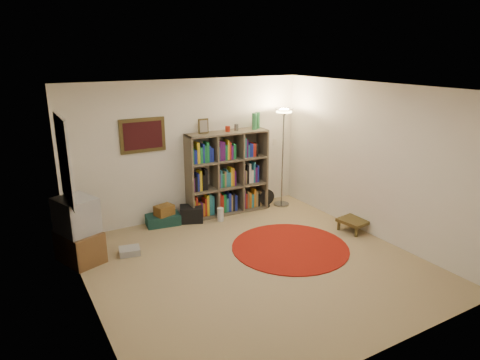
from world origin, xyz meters
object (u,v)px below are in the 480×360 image
at_px(side_table, 355,221).
at_px(suitcase, 163,219).
at_px(floor_lamp, 284,126).
at_px(floor_fan, 266,198).
at_px(bookshelf, 226,174).
at_px(tv_stand, 78,231).

bearing_deg(side_table, suitcase, 145.24).
relative_size(floor_lamp, floor_fan, 5.31).
bearing_deg(suitcase, floor_lamp, 2.60).
relative_size(bookshelf, side_table, 3.58).
xyz_separation_m(suitcase, side_table, (2.75, -1.91, 0.08)).
bearing_deg(side_table, tv_stand, 164.37).
height_order(bookshelf, suitcase, bookshelf).
distance_m(floor_lamp, side_table, 2.22).
xyz_separation_m(floor_lamp, tv_stand, (-3.93, -0.48, -1.13)).
bearing_deg(suitcase, floor_fan, 3.23).
bearing_deg(floor_fan, suitcase, -179.44).
distance_m(bookshelf, floor_fan, 1.01).
bearing_deg(side_table, floor_lamp, 101.51).
relative_size(tv_stand, side_table, 1.88).
height_order(tv_stand, suitcase, tv_stand).
height_order(floor_lamp, suitcase, floor_lamp).
bearing_deg(tv_stand, bookshelf, -6.01).
bearing_deg(floor_fan, tv_stand, -166.12).
bearing_deg(bookshelf, tv_stand, -163.48).
relative_size(bookshelf, tv_stand, 1.91).
bearing_deg(suitcase, bookshelf, 7.51).
relative_size(bookshelf, suitcase, 2.96).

